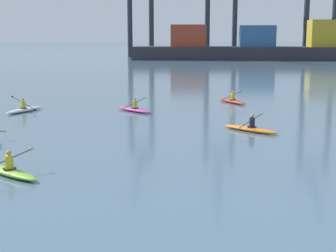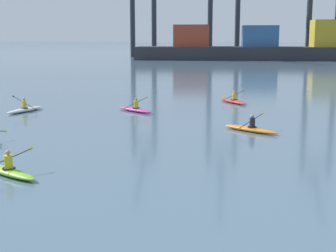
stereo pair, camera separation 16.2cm
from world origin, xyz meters
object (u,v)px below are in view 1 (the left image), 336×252
(kayak_magenta, at_px, (134,109))
(kayak_white, at_px, (24,109))
(kayak_orange, at_px, (250,128))
(kayak_red, at_px, (232,101))
(kayak_lime, at_px, (8,171))
(container_barge, at_px, (258,47))

(kayak_magenta, bearing_deg, kayak_white, -173.72)
(kayak_orange, bearing_deg, kayak_white, 159.31)
(kayak_red, distance_m, kayak_magenta, 8.48)
(kayak_lime, height_order, kayak_magenta, kayak_magenta)
(container_barge, distance_m, kayak_magenta, 76.98)
(kayak_white, bearing_deg, container_barge, 74.25)
(kayak_orange, bearing_deg, container_barge, 85.29)
(kayak_lime, xyz_separation_m, kayak_white, (-5.36, 15.09, 0.00))
(kayak_lime, bearing_deg, kayak_orange, 45.14)
(kayak_lime, bearing_deg, kayak_magenta, 82.61)
(container_barge, bearing_deg, kayak_orange, -94.71)
(kayak_lime, height_order, kayak_white, kayak_white)
(kayak_orange, bearing_deg, kayak_red, 93.25)
(kayak_red, bearing_deg, kayak_white, -157.10)
(container_barge, height_order, kayak_red, container_barge)
(kayak_orange, bearing_deg, kayak_lime, -134.86)
(kayak_orange, xyz_separation_m, kayak_magenta, (-7.38, 6.41, 0.00))
(kayak_magenta, bearing_deg, kayak_red, 37.48)
(kayak_red, xyz_separation_m, kayak_magenta, (-6.73, -5.16, 0.00))
(kayak_orange, relative_size, kayak_magenta, 1.03)
(container_barge, height_order, kayak_magenta, container_barge)
(container_barge, bearing_deg, kayak_lime, -100.04)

